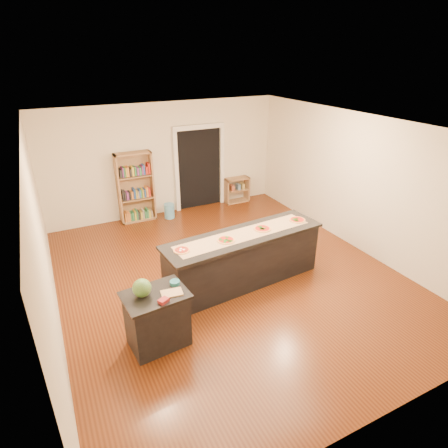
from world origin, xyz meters
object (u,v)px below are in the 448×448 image
bookshelf (136,188)px  waste_bin (169,211)px  side_counter (157,319)px  watermelon (142,288)px  low_shelf (237,190)px  kitchen_island (244,259)px

bookshelf → waste_bin: bookshelf is taller
side_counter → waste_bin: side_counter is taller
bookshelf → watermelon: bookshelf is taller
watermelon → low_shelf: bearing=49.1°
watermelon → side_counter: bearing=-12.7°
waste_bin → watermelon: (-1.77, -4.20, 0.81)m
kitchen_island → side_counter: (-1.88, -0.85, -0.06)m
kitchen_island → side_counter: size_ratio=3.39×
side_counter → watermelon: bearing=162.1°
kitchen_island → low_shelf: (1.79, 3.60, -0.14)m
bookshelf → low_shelf: size_ratio=2.47×
kitchen_island → bookshelf: 3.76m
kitchen_island → side_counter: kitchen_island is taller
kitchen_island → bookshelf: bookshelf is taller
bookshelf → waste_bin: (0.74, -0.22, -0.67)m
watermelon → bookshelf: bearing=76.8°
waste_bin → watermelon: 4.63m
kitchen_island → waste_bin: (-0.27, 3.38, -0.31)m
side_counter → kitchen_island: bearing=19.2°
side_counter → waste_bin: (1.61, 4.24, -0.25)m
low_shelf → watermelon: watermelon is taller
bookshelf → waste_bin: size_ratio=4.59×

